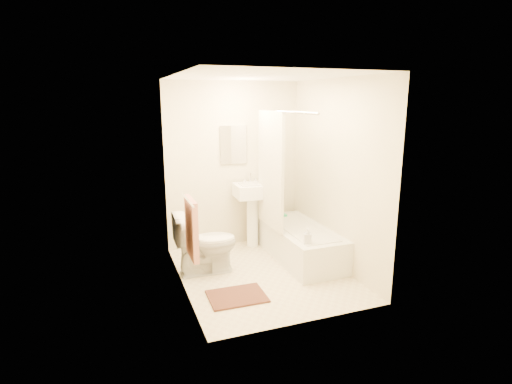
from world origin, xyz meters
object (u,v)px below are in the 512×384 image
object	(u,v)px
toilet	(206,243)
sink	(253,213)
bathtub	(300,243)
soap_bottle	(308,236)
bath_mat	(237,296)

from	to	relation	value
toilet	sink	size ratio (longest dim) A/B	0.76
toilet	sink	bearing A→B (deg)	-51.16
bathtub	soap_bottle	world-z (taller)	soap_bottle
bathtub	soap_bottle	bearing A→B (deg)	-108.35
bathtub	bath_mat	distance (m)	1.41
sink	bath_mat	world-z (taller)	sink
sink	toilet	bearing A→B (deg)	-141.10
sink	bathtub	size ratio (longest dim) A/B	0.66
bath_mat	soap_bottle	bearing A→B (deg)	11.05
bathtub	toilet	bearing A→B (deg)	-179.63
bathtub	soap_bottle	distance (m)	0.70
bath_mat	soap_bottle	size ratio (longest dim) A/B	3.24
toilet	sink	distance (m)	1.10
bathtub	bath_mat	world-z (taller)	bathtub
toilet	bath_mat	xyz separation A→B (m)	(0.16, -0.77, -0.37)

